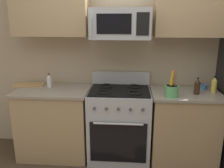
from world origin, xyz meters
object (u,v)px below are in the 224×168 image
at_px(bottle_soy, 197,87).
at_px(bottle_vinegar, 49,81).
at_px(cutting_board, 29,85).
at_px(microwave, 120,23).
at_px(bottle_oil, 214,85).
at_px(utensil_crock, 172,90).
at_px(prep_bowl, 202,86).
at_px(range_oven, 119,123).

relative_size(bottle_soy, bottle_vinegar, 1.09).
bearing_deg(cutting_board, microwave, -5.78).
xyz_separation_m(cutting_board, bottle_oil, (2.36, -0.12, 0.08)).
xyz_separation_m(utensil_crock, cutting_board, (-1.82, 0.32, -0.07)).
distance_m(cutting_board, bottle_oil, 2.36).
xyz_separation_m(utensil_crock, prep_bowl, (0.44, 0.35, -0.05)).
bearing_deg(cutting_board, utensil_crock, -9.90).
bearing_deg(prep_bowl, bottle_vinegar, -177.26).
xyz_separation_m(range_oven, cutting_board, (-1.22, 0.15, 0.44)).
distance_m(range_oven, bottle_oil, 1.25).
bearing_deg(cutting_board, bottle_soy, -5.46).
bearing_deg(microwave, bottle_oil, 0.22).
height_order(range_oven, microwave, microwave).
bearing_deg(bottle_soy, bottle_oil, 20.97).
relative_size(range_oven, prep_bowl, 7.94).
relative_size(utensil_crock, bottle_oil, 1.50).
bearing_deg(bottle_vinegar, microwave, -4.05).
bearing_deg(bottle_vinegar, utensil_crock, -9.67).
bearing_deg(prep_bowl, bottle_oil, -58.81).
distance_m(bottle_soy, bottle_oil, 0.24).
height_order(range_oven, cutting_board, range_oven).
xyz_separation_m(microwave, cutting_board, (-1.22, 0.12, -0.80)).
height_order(range_oven, utensil_crock, utensil_crock).
relative_size(bottle_oil, prep_bowl, 1.46).
xyz_separation_m(microwave, bottle_oil, (1.14, 0.00, -0.72)).
xyz_separation_m(bottle_vinegar, prep_bowl, (1.97, 0.09, -0.05)).
bearing_deg(utensil_crock, bottle_vinegar, 170.33).
height_order(bottle_soy, bottle_vinegar, bottle_soy).
xyz_separation_m(cutting_board, bottle_vinegar, (0.30, -0.06, 0.07)).
xyz_separation_m(bottle_soy, prep_bowl, (0.13, 0.24, -0.06)).
bearing_deg(bottle_oil, cutting_board, 177.11).
bearing_deg(microwave, cutting_board, 174.22).
height_order(range_oven, prep_bowl, range_oven).
relative_size(range_oven, utensil_crock, 3.62).
distance_m(range_oven, bottle_soy, 1.06).
bearing_deg(bottle_oil, utensil_crock, -159.64).
bearing_deg(prep_bowl, bottle_soy, -118.07).
xyz_separation_m(bottle_vinegar, bottle_oil, (2.06, -0.06, 0.01)).
xyz_separation_m(range_oven, bottle_soy, (0.92, -0.05, 0.53)).
bearing_deg(utensil_crock, bottle_soy, 19.93).
height_order(bottle_vinegar, bottle_oil, bottle_oil).
bearing_deg(microwave, bottle_vinegar, 175.95).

